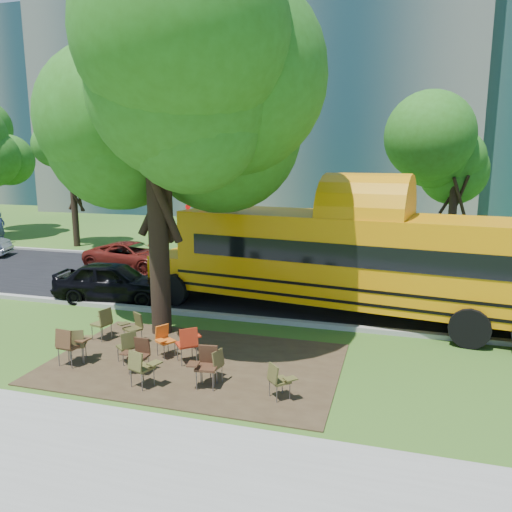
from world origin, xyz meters
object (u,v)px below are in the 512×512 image
(chair_5, at_px, (206,362))
(black_car, at_px, (114,281))
(chair_9, at_px, (134,325))
(chair_10, at_px, (164,338))
(main_tree, at_px, (154,109))
(chair_2, at_px, (128,344))
(chair_8, at_px, (103,320))
(school_bus, at_px, (360,259))
(chair_11, at_px, (188,341))
(pedestrian_a, at_px, (0,228))
(chair_1, at_px, (69,343))
(chair_4, at_px, (141,365))
(bg_car_red, at_px, (132,256))
(chair_0, at_px, (77,342))
(chair_3, at_px, (139,352))
(chair_6, at_px, (214,363))
(chair_7, at_px, (278,378))

(chair_5, height_order, black_car, black_car)
(chair_5, distance_m, black_car, 7.79)
(chair_5, bearing_deg, black_car, -51.43)
(chair_5, relative_size, chair_9, 1.08)
(chair_9, bearing_deg, chair_10, -173.83)
(main_tree, relative_size, chair_9, 11.42)
(chair_2, height_order, chair_8, chair_8)
(school_bus, xyz_separation_m, chair_11, (-3.66, -4.88, -1.28))
(pedestrian_a, bearing_deg, chair_1, -137.89)
(chair_2, bearing_deg, chair_10, -7.05)
(chair_4, bearing_deg, bg_car_red, 139.65)
(chair_1, height_order, black_car, black_car)
(chair_1, bearing_deg, bg_car_red, 117.25)
(chair_0, distance_m, chair_3, 1.73)
(black_car, bearing_deg, chair_11, -140.18)
(chair_1, xyz_separation_m, chair_6, (3.67, 0.10, -0.10))
(chair_3, height_order, black_car, black_car)
(school_bus, xyz_separation_m, chair_10, (-4.44, -4.62, -1.37))
(bg_car_red, bearing_deg, chair_4, -143.81)
(chair_4, distance_m, chair_8, 3.40)
(main_tree, distance_m, chair_9, 5.78)
(chair_2, bearing_deg, chair_0, 141.88)
(chair_6, bearing_deg, bg_car_red, 51.90)
(chair_3, bearing_deg, chair_11, -136.61)
(chair_4, bearing_deg, chair_3, 141.54)
(chair_4, xyz_separation_m, chair_9, (-1.51, 2.33, -0.01))
(chair_3, height_order, chair_7, chair_3)
(main_tree, relative_size, black_car, 2.39)
(school_bus, xyz_separation_m, chair_3, (-4.55, -5.68, -1.35))
(chair_7, relative_size, chair_9, 0.92)
(chair_1, bearing_deg, black_car, 116.58)
(main_tree, height_order, chair_3, main_tree)
(chair_4, xyz_separation_m, chair_11, (0.45, 1.51, 0.04))
(chair_7, height_order, bg_car_red, bg_car_red)
(chair_11, bearing_deg, chair_2, 155.11)
(chair_6, relative_size, black_car, 0.20)
(chair_9, height_order, black_car, black_car)
(chair_3, bearing_deg, school_bus, -127.17)
(chair_0, bearing_deg, school_bus, 15.30)
(chair_10, height_order, bg_car_red, bg_car_red)
(chair_0, distance_m, chair_2, 1.25)
(black_car, bearing_deg, chair_7, -134.95)
(chair_0, distance_m, chair_6, 3.62)
(school_bus, bearing_deg, chair_1, -129.17)
(chair_1, distance_m, chair_10, 2.24)
(chair_10, xyz_separation_m, bg_car_red, (-5.94, 8.80, 0.11))
(school_bus, relative_size, bg_car_red, 3.08)
(chair_7, relative_size, chair_8, 0.86)
(school_bus, distance_m, chair_6, 6.46)
(chair_8, distance_m, black_car, 3.97)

